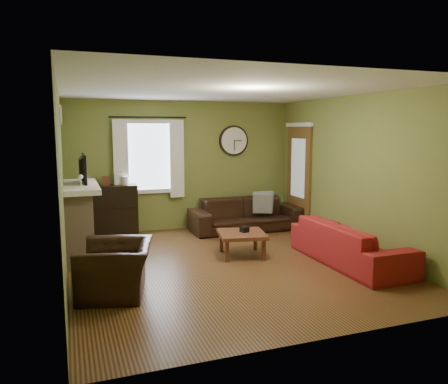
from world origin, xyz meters
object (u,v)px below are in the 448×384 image
object	(u,v)px
bookshelf	(115,211)
coffee_table	(242,244)
sofa_brown	(246,214)
armchair	(116,269)
sofa_red	(350,243)

from	to	relation	value
bookshelf	coffee_table	xyz separation A→B (m)	(1.77, -2.09, -0.30)
sofa_brown	armchair	distance (m)	3.91
sofa_red	armchair	world-z (taller)	armchair
sofa_brown	armchair	xyz separation A→B (m)	(-2.86, -2.66, -0.00)
sofa_brown	armchair	bearing A→B (deg)	-137.01
sofa_red	armchair	xyz separation A→B (m)	(-3.49, -0.07, 0.00)
bookshelf	sofa_red	bearing A→B (deg)	-43.56
sofa_red	coffee_table	xyz separation A→B (m)	(-1.40, 0.93, -0.12)
armchair	coffee_table	world-z (taller)	armchair
bookshelf	armchair	distance (m)	3.10
sofa_brown	sofa_red	world-z (taller)	sofa_brown
coffee_table	armchair	bearing A→B (deg)	-154.52
bookshelf	coffee_table	size ratio (longest dim) A/B	1.35
armchair	coffee_table	xyz separation A→B (m)	(2.09, 1.00, -0.13)
armchair	sofa_red	bearing A→B (deg)	104.79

